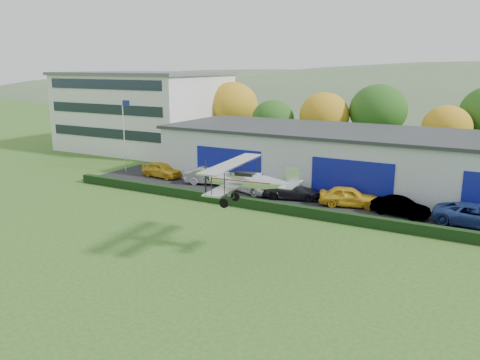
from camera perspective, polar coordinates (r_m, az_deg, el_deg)
The scene contains 16 objects.
ground at distance 26.55m, azimuth -12.86°, elevation -12.37°, with size 300.00×300.00×0.00m, color #2D591C.
apron at distance 42.32m, azimuth 9.69°, elevation -2.45°, with size 48.00×9.00×0.05m, color black.
hedge at distance 37.90m, azimuth 7.25°, elevation -3.63°, with size 46.00×0.60×0.80m, color black.
hangar at distance 47.70m, azimuth 14.93°, elevation 2.31°, with size 40.60×12.60×5.30m.
office_block at distance 69.06m, azimuth -11.01°, elevation 7.91°, with size 20.60×15.60×10.40m.
flagpole at distance 54.07m, azimuth -13.27°, elevation 5.93°, with size 1.05×0.10×8.00m.
tree_belt at distance 60.45m, azimuth 14.34°, elevation 7.40°, with size 75.70×13.22×10.12m.
distant_hills at distance 160.73m, azimuth 21.55°, elevation 3.58°, with size 430.00×196.00×56.00m.
car_0 at distance 51.04m, azimuth -9.08°, elevation 1.19°, with size 1.82×4.52×1.54m, color gold.
car_1 at distance 47.51m, azimuth -3.37°, elevation 0.50°, with size 1.75×5.01×1.65m, color silver.
car_2 at distance 44.64m, azimuth 1.33°, elevation -0.37°, with size 2.59×5.63×1.56m, color silver.
car_3 at distance 42.50m, azimuth 6.01°, elevation -1.22°, with size 2.01×4.96×1.44m, color black.
car_4 at distance 40.98m, azimuth 12.55°, elevation -1.88°, with size 1.93×4.79×1.63m, color gold.
car_5 at distance 39.50m, azimuth 18.11°, elevation -2.96°, with size 1.49×4.28×1.41m, color gray.
car_6 at distance 38.91m, azimuth 25.67°, elevation -3.75°, with size 2.62×5.68×1.58m, color navy.
biplane at distance 29.26m, azimuth 0.71°, elevation 0.10°, with size 6.08×6.98×2.60m.
Camera 1 is at (16.45, -17.50, 11.32)m, focal length 36.76 mm.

